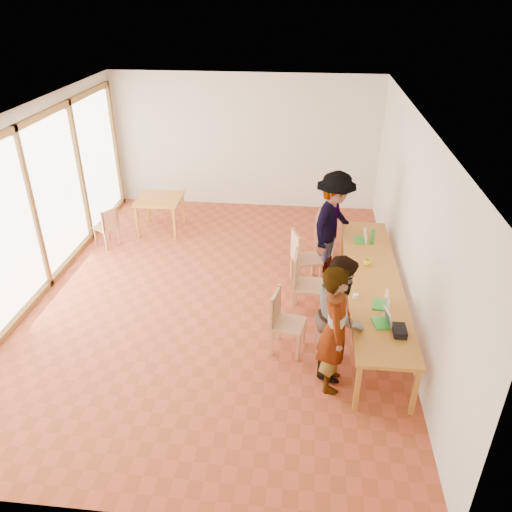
{
  "coord_description": "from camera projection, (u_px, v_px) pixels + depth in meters",
  "views": [
    {
      "loc": [
        1.42,
        -6.96,
        4.65
      ],
      "look_at": [
        0.73,
        -0.54,
        1.1
      ],
      "focal_mm": 35.0,
      "sensor_mm": 36.0,
      "label": 1
    }
  ],
  "objects": [
    {
      "name": "wall_right",
      "position": [
        411.0,
        223.0,
        7.44
      ],
      "size": [
        0.1,
        8.0,
        3.0
      ],
      "primitive_type": "cube",
      "color": "beige",
      "rests_on": "ground"
    },
    {
      "name": "laptop_far",
      "position": [
        363.0,
        238.0,
        8.54
      ],
      "size": [
        0.25,
        0.27,
        0.21
      ],
      "rotation": [
        0.0,
        0.0,
        -0.14
      ],
      "color": "green",
      "rests_on": "communal_table"
    },
    {
      "name": "clear_glass",
      "position": [
        386.0,
        314.0,
        6.61
      ],
      "size": [
        0.07,
        0.07,
        0.09
      ],
      "primitive_type": "cylinder",
      "color": "silver",
      "rests_on": "communal_table"
    },
    {
      "name": "laptop_near",
      "position": [
        384.0,
        320.0,
        6.46
      ],
      "size": [
        0.27,
        0.29,
        0.22
      ],
      "rotation": [
        0.0,
        0.0,
        0.21
      ],
      "color": "green",
      "rests_on": "communal_table"
    },
    {
      "name": "person_near",
      "position": [
        335.0,
        329.0,
        6.18
      ],
      "size": [
        0.45,
        0.66,
        1.76
      ],
      "primitive_type": "imported",
      "rotation": [
        0.0,
        0.0,
        1.53
      ],
      "color": "gray",
      "rests_on": "ground"
    },
    {
      "name": "wall_front",
      "position": [
        127.0,
        405.0,
        4.23
      ],
      "size": [
        6.0,
        0.1,
        3.0
      ],
      "primitive_type": "cube",
      "color": "beige",
      "rests_on": "ground"
    },
    {
      "name": "person_mid",
      "position": [
        340.0,
        315.0,
        6.49
      ],
      "size": [
        0.76,
        0.92,
        1.71
      ],
      "primitive_type": "imported",
      "rotation": [
        0.0,
        0.0,
        1.43
      ],
      "color": "gray",
      "rests_on": "ground"
    },
    {
      "name": "chair_mid",
      "position": [
        302.0,
        278.0,
        7.74
      ],
      "size": [
        0.5,
        0.5,
        0.55
      ],
      "rotation": [
        0.0,
        0.0,
        -0.05
      ],
      "color": "tan",
      "rests_on": "ground"
    },
    {
      "name": "black_pouch",
      "position": [
        400.0,
        331.0,
        6.29
      ],
      "size": [
        0.16,
        0.26,
        0.09
      ],
      "primitive_type": "cube",
      "color": "black",
      "rests_on": "communal_table"
    },
    {
      "name": "green_bottle",
      "position": [
        372.0,
        237.0,
        8.4
      ],
      "size": [
        0.07,
        0.07,
        0.28
      ],
      "primitive_type": "cylinder",
      "color": "#1F7C2A",
      "rests_on": "communal_table"
    },
    {
      "name": "ceiling",
      "position": [
        208.0,
        115.0,
        6.99
      ],
      "size": [
        6.0,
        8.0,
        0.04
      ],
      "primitive_type": "cube",
      "color": "white",
      "rests_on": "wall_back"
    },
    {
      "name": "chair_far",
      "position": [
        301.0,
        253.0,
        8.5
      ],
      "size": [
        0.58,
        0.58,
        0.52
      ],
      "rotation": [
        0.0,
        0.0,
        0.32
      ],
      "color": "tan",
      "rests_on": "ground"
    },
    {
      "name": "window_wall",
      "position": [
        31.0,
        206.0,
        7.99
      ],
      "size": [
        0.1,
        8.0,
        3.0
      ],
      "primitive_type": "cube",
      "color": "white",
      "rests_on": "ground"
    },
    {
      "name": "chair_near",
      "position": [
        282.0,
        315.0,
        6.95
      ],
      "size": [
        0.52,
        0.52,
        0.5
      ],
      "rotation": [
        0.0,
        0.0,
        -0.2
      ],
      "color": "tan",
      "rests_on": "ground"
    },
    {
      "name": "chair_spare",
      "position": [
        108.0,
        223.0,
        9.8
      ],
      "size": [
        0.52,
        0.52,
        0.43
      ],
      "rotation": [
        0.0,
        0.0,
        2.6
      ],
      "color": "tan",
      "rests_on": "ground"
    },
    {
      "name": "condiment_cup",
      "position": [
        356.0,
        296.0,
        7.01
      ],
      "size": [
        0.08,
        0.08,
        0.06
      ],
      "primitive_type": "cylinder",
      "color": "white",
      "rests_on": "communal_table"
    },
    {
      "name": "pink_phone",
      "position": [
        351.0,
        267.0,
        7.78
      ],
      "size": [
        0.05,
        0.1,
        0.01
      ],
      "primitive_type": "cube",
      "color": "#F0387E",
      "rests_on": "communal_table"
    },
    {
      "name": "laptop_mid",
      "position": [
        383.0,
        303.0,
        6.81
      ],
      "size": [
        0.27,
        0.29,
        0.22
      ],
      "rotation": [
        0.0,
        0.0,
        -0.18
      ],
      "color": "green",
      "rests_on": "communal_table"
    },
    {
      "name": "person_far",
      "position": [
        334.0,
        224.0,
        8.72
      ],
      "size": [
        1.15,
        1.4,
        1.89
      ],
      "primitive_type": "imported",
      "rotation": [
        0.0,
        0.0,
        1.14
      ],
      "color": "gray",
      "rests_on": "ground"
    },
    {
      "name": "chair_empty",
      "position": [
        322.0,
        228.0,
        9.58
      ],
      "size": [
        0.44,
        0.44,
        0.44
      ],
      "rotation": [
        0.0,
        0.0,
        -0.16
      ],
      "color": "tan",
      "rests_on": "ground"
    },
    {
      "name": "communal_table",
      "position": [
        373.0,
        281.0,
        7.52
      ],
      "size": [
        0.8,
        4.0,
        0.75
      ],
      "color": "#C7802C",
      "rests_on": "ground"
    },
    {
      "name": "side_table",
      "position": [
        159.0,
        201.0,
        10.33
      ],
      "size": [
        0.9,
        0.9,
        0.75
      ],
      "rotation": [
        0.0,
        0.0,
        0.03
      ],
      "color": "#C7802C",
      "rests_on": "ground"
    },
    {
      "name": "wall_back",
      "position": [
        245.0,
        142.0,
        11.2
      ],
      "size": [
        6.0,
        0.1,
        3.0
      ],
      "primitive_type": "cube",
      "color": "beige",
      "rests_on": "ground"
    },
    {
      "name": "ground",
      "position": [
        216.0,
        295.0,
        8.44
      ],
      "size": [
        8.0,
        8.0,
        0.0
      ],
      "primitive_type": "plane",
      "color": "#AC4529",
      "rests_on": "ground"
    },
    {
      "name": "yellow_mug",
      "position": [
        368.0,
        262.0,
        7.82
      ],
      "size": [
        0.14,
        0.14,
        0.1
      ],
      "primitive_type": "imported",
      "rotation": [
        0.0,
        0.0,
        -0.18
      ],
      "color": "yellow",
      "rests_on": "communal_table"
    }
  ]
}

